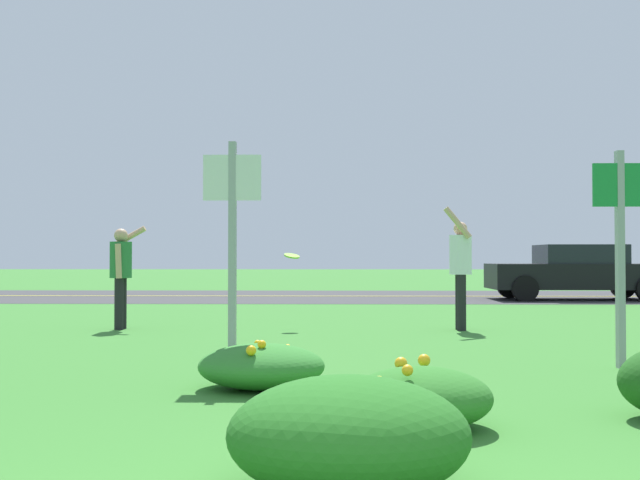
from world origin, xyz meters
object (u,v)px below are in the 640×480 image
(sign_post_by_roadside, at_px, (620,235))
(person_thrower_green_shirt, at_px, (121,269))
(sign_post_near_path, at_px, (232,232))
(person_catcher_white_shirt, at_px, (460,265))
(frisbee_lime, at_px, (292,256))
(car_black_center_left, at_px, (577,272))

(sign_post_by_roadside, bearing_deg, person_thrower_green_shirt, 146.40)
(sign_post_near_path, height_order, sign_post_by_roadside, sign_post_near_path)
(person_thrower_green_shirt, bearing_deg, sign_post_by_roadside, -33.60)
(person_thrower_green_shirt, xyz_separation_m, person_catcher_white_shirt, (5.28, -0.05, 0.07))
(person_catcher_white_shirt, bearing_deg, frisbee_lime, 175.39)
(sign_post_near_path, xyz_separation_m, car_black_center_left, (7.35, 13.16, -0.63))
(sign_post_near_path, relative_size, car_black_center_left, 0.50)
(sign_post_by_roadside, xyz_separation_m, car_black_center_left, (3.46, 12.71, -0.61))
(sign_post_by_roadside, relative_size, car_black_center_left, 0.49)
(person_catcher_white_shirt, bearing_deg, car_black_center_left, 62.77)
(person_thrower_green_shirt, height_order, car_black_center_left, person_thrower_green_shirt)
(car_black_center_left, bearing_deg, sign_post_near_path, -119.19)
(frisbee_lime, relative_size, car_black_center_left, 0.06)
(person_thrower_green_shirt, distance_m, car_black_center_left, 12.95)
(person_thrower_green_shirt, xyz_separation_m, car_black_center_left, (9.71, 8.56, -0.20))
(sign_post_near_path, height_order, car_black_center_left, sign_post_near_path)
(sign_post_by_roadside, xyz_separation_m, person_thrower_green_shirt, (-6.25, 4.15, -0.41))
(sign_post_near_path, distance_m, person_catcher_white_shirt, 5.42)
(person_catcher_white_shirt, xyz_separation_m, frisbee_lime, (-2.62, 0.21, 0.13))
(sign_post_by_roadside, height_order, person_catcher_white_shirt, sign_post_by_roadside)
(frisbee_lime, bearing_deg, person_catcher_white_shirt, -4.61)
(frisbee_lime, height_order, car_black_center_left, car_black_center_left)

